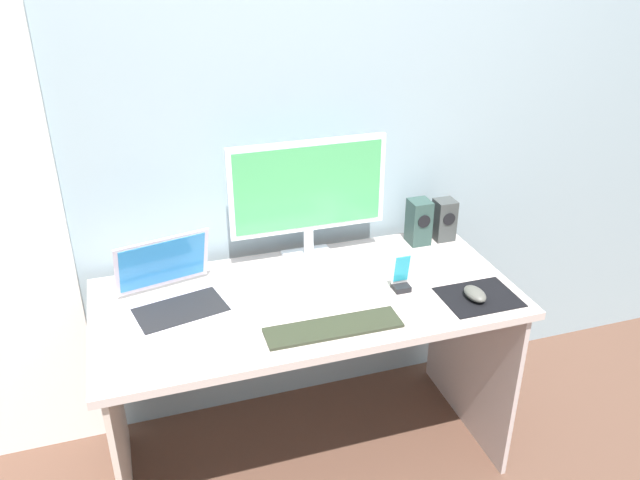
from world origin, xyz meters
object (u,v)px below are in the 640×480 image
object	(u,v)px
speaker_near_monitor	(419,222)
mouse	(475,294)
laptop	(174,294)
keyboard_external	(333,328)
phone_in_dock	(401,277)
speaker_right	(444,220)
monitor	(308,193)

from	to	relation	value
speaker_near_monitor	mouse	distance (m)	0.44
laptop	speaker_near_monitor	bearing A→B (deg)	10.40
keyboard_external	phone_in_dock	bearing A→B (deg)	28.31
speaker_right	speaker_near_monitor	world-z (taller)	speaker_near_monitor
speaker_right	speaker_near_monitor	size ratio (longest dim) A/B	0.93
speaker_near_monitor	phone_in_dock	distance (m)	0.37
speaker_right	phone_in_dock	xyz separation A→B (m)	(-0.32, -0.30, -0.03)
speaker_right	keyboard_external	world-z (taller)	speaker_right
monitor	laptop	xyz separation A→B (m)	(-0.51, -0.18, -0.22)
mouse	keyboard_external	bearing A→B (deg)	-179.86
speaker_near_monitor	laptop	world-z (taller)	laptop
speaker_near_monitor	phone_in_dock	size ratio (longest dim) A/B	1.26
monitor	laptop	distance (m)	0.58
keyboard_external	monitor	bearing A→B (deg)	83.24
laptop	phone_in_dock	world-z (taller)	laptop
speaker_near_monitor	keyboard_external	distance (m)	0.68
monitor	keyboard_external	bearing A→B (deg)	-97.42
speaker_near_monitor	laptop	bearing A→B (deg)	-169.60
monitor	keyboard_external	distance (m)	0.53
speaker_right	keyboard_external	size ratio (longest dim) A/B	0.38
mouse	phone_in_dock	world-z (taller)	phone_in_dock
monitor	keyboard_external	size ratio (longest dim) A/B	1.33
phone_in_dock	monitor	bearing A→B (deg)	127.68
monitor	phone_in_dock	world-z (taller)	monitor
monitor	speaker_near_monitor	size ratio (longest dim) A/B	3.24
laptop	keyboard_external	distance (m)	0.53
phone_in_dock	mouse	bearing A→B (deg)	-32.91
mouse	monitor	bearing A→B (deg)	133.18
keyboard_external	mouse	xyz separation A→B (m)	(0.50, 0.02, 0.02)
mouse	phone_in_dock	xyz separation A→B (m)	(-0.21, 0.13, 0.03)
monitor	phone_in_dock	bearing A→B (deg)	-52.32
phone_in_dock	keyboard_external	bearing A→B (deg)	-152.35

